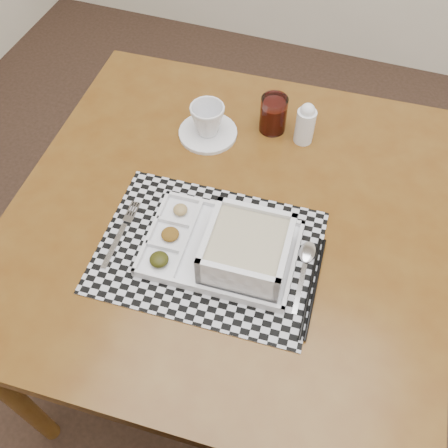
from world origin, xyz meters
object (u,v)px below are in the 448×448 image
(cup, at_px, (207,119))
(juice_glass, at_px, (273,115))
(dining_table, at_px, (228,230))
(serving_tray, at_px, (238,250))
(creamer_bottle, at_px, (305,124))

(cup, distance_m, juice_glass, 0.17)
(dining_table, xyz_separation_m, cup, (-0.13, 0.22, 0.13))
(dining_table, relative_size, juice_glass, 10.61)
(juice_glass, bearing_deg, cup, -153.66)
(serving_tray, height_order, cup, serving_tray)
(cup, relative_size, juice_glass, 0.89)
(creamer_bottle, bearing_deg, cup, -165.68)
(dining_table, xyz_separation_m, juice_glass, (0.02, 0.29, 0.12))
(dining_table, relative_size, creamer_bottle, 8.95)
(creamer_bottle, bearing_deg, juice_glass, 170.57)
(cup, bearing_deg, dining_table, -37.57)
(dining_table, distance_m, creamer_bottle, 0.33)
(serving_tray, bearing_deg, dining_table, 117.54)
(serving_tray, bearing_deg, juice_glass, 95.65)
(serving_tray, distance_m, cup, 0.39)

